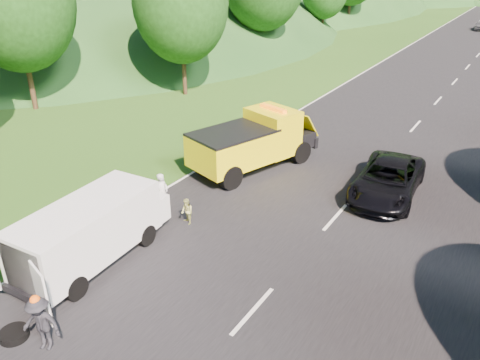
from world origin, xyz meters
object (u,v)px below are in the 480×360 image
Objects in this scene: child at (188,224)px; worker at (47,348)px; woman at (164,211)px; spare_tire at (15,338)px; suitcase at (146,191)px; passing_suv at (385,195)px; tow_truck at (254,141)px; white_van at (92,229)px.

worker reaches higher than child.
woman is 7.14m from spare_tire.
suitcase is (-1.30, 0.46, 0.30)m from woman.
worker is 13.54m from passing_suv.
spare_tire is at bearing -118.19° from passing_suv.
woman is 0.31× the size of passing_suv.
spare_tire is (0.25, -12.39, -1.30)m from tow_truck.
woman is 1.01× the size of worker.
worker reaches higher than passing_suv.
child is (1.33, -0.25, 0.00)m from woman.
white_van reaches higher than passing_suv.
spare_tire is 0.15× the size of passing_suv.
suitcase is (-2.10, -4.87, -1.00)m from tow_truck.
passing_suv is (8.06, 5.37, -0.30)m from suitcase.
suitcase is (-3.33, 7.31, 0.30)m from worker.
passing_suv is (5.44, 6.08, 0.00)m from child.
child is 6.64m from worker.
suitcase is at bearing -95.82° from tow_truck.
passing_suv is (5.96, 0.50, -1.30)m from tow_truck.
suitcase reaches higher than child.
passing_suv is at bearing 51.79° from white_van.
woman reaches higher than spare_tire.
tow_truck reaches higher than spare_tire.
spare_tire is (0.81, -3.48, -1.19)m from white_van.
white_van reaches higher than suitcase.
worker is 2.55× the size of suitcase.
woman is 2.13× the size of spare_tire.
tow_truck is 5.75m from child.
suitcase is 0.12× the size of passing_suv.
worker is at bearing -178.31° from woman.
woman is at bearing 86.52° from worker.
white_van is 3.91× the size of worker.
child is 1.35× the size of spare_tire.
spare_tire is at bearing -72.67° from suitcase.
woman is at bearing -164.98° from child.
woman is 1.58× the size of child.
suitcase is at bearing -169.54° from child.
tow_truck is 1.30× the size of passing_suv.
spare_tire is at bearing -80.45° from white_van.
tow_truck is 12.31m from worker.
woman is 2.59× the size of suitcase.
passing_suv reaches higher than spare_tire.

